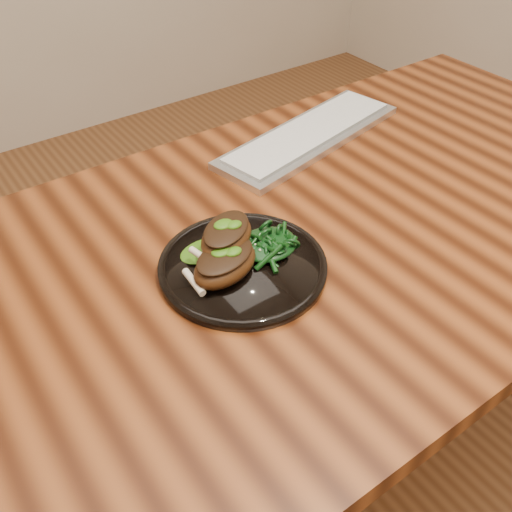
{
  "coord_description": "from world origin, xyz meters",
  "views": [
    {
      "loc": [
        -0.53,
        -0.58,
        1.35
      ],
      "look_at": [
        -0.14,
        -0.04,
        0.78
      ],
      "focal_mm": 40.0,
      "sensor_mm": 36.0,
      "label": 1
    }
  ],
  "objects_px": {
    "desk": "(309,263)",
    "plate": "(243,266)",
    "lamb_chop_front": "(225,263)",
    "keyboard": "(309,135)",
    "greens_heap": "(268,241)"
  },
  "relations": [
    {
      "from": "keyboard",
      "to": "greens_heap",
      "type": "bearing_deg",
      "value": -139.16
    },
    {
      "from": "desk",
      "to": "lamb_chop_front",
      "type": "height_order",
      "value": "lamb_chop_front"
    },
    {
      "from": "desk",
      "to": "lamb_chop_front",
      "type": "xyz_separation_m",
      "value": [
        -0.2,
        -0.03,
        0.12
      ]
    },
    {
      "from": "plate",
      "to": "keyboard",
      "type": "height_order",
      "value": "keyboard"
    },
    {
      "from": "desk",
      "to": "keyboard",
      "type": "distance_m",
      "value": 0.32
    },
    {
      "from": "plate",
      "to": "greens_heap",
      "type": "height_order",
      "value": "greens_heap"
    },
    {
      "from": "lamb_chop_front",
      "to": "plate",
      "type": "bearing_deg",
      "value": 13.71
    },
    {
      "from": "lamb_chop_front",
      "to": "keyboard",
      "type": "distance_m",
      "value": 0.48
    },
    {
      "from": "greens_heap",
      "to": "keyboard",
      "type": "height_order",
      "value": "greens_heap"
    },
    {
      "from": "lamb_chop_front",
      "to": "keyboard",
      "type": "relative_size",
      "value": 0.28
    },
    {
      "from": "lamb_chop_front",
      "to": "keyboard",
      "type": "bearing_deg",
      "value": 35.01
    },
    {
      "from": "plate",
      "to": "keyboard",
      "type": "bearing_deg",
      "value": 36.89
    },
    {
      "from": "lamb_chop_front",
      "to": "keyboard",
      "type": "xyz_separation_m",
      "value": [
        0.39,
        0.27,
        -0.03
      ]
    },
    {
      "from": "lamb_chop_front",
      "to": "greens_heap",
      "type": "height_order",
      "value": "lamb_chop_front"
    },
    {
      "from": "desk",
      "to": "plate",
      "type": "height_order",
      "value": "plate"
    }
  ]
}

